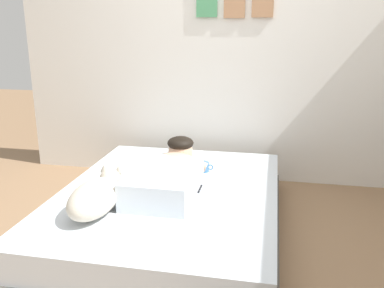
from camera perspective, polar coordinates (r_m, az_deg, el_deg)
name	(u,v)px	position (r m, az deg, el deg)	size (l,w,h in m)	color
ground_plane	(204,259)	(2.68, 1.73, -15.51)	(11.93, 11.93, 0.00)	#8C6B4C
back_wall	(234,42)	(3.77, 5.83, 13.79)	(3.97, 0.12, 2.50)	silver
bed	(170,211)	(2.92, -3.10, -9.23)	(1.50, 1.95, 0.31)	#4C4742
pillow	(178,158)	(3.32, -1.90, -1.98)	(0.52, 0.32, 0.11)	silver
person_lying	(169,173)	(2.85, -3.19, -4.05)	(0.43, 0.92, 0.27)	silver
dog	(96,196)	(2.56, -13.03, -6.95)	(0.26, 0.57, 0.21)	beige
coffee_cup	(203,167)	(3.18, 1.56, -3.14)	(0.12, 0.09, 0.07)	teal
cell_phone	(196,189)	(2.86, 0.56, -6.16)	(0.07, 0.14, 0.01)	black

